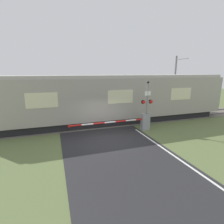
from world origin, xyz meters
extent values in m
plane|color=#5B6B3D|center=(0.00, 0.00, 0.00)|extent=(80.00, 80.00, 0.00)
cube|color=#666056|center=(0.00, 3.59, 0.01)|extent=(36.00, 3.20, 0.03)
cube|color=#595451|center=(0.00, 2.87, 0.08)|extent=(36.00, 0.08, 0.10)
cube|color=#595451|center=(0.00, 4.31, 0.08)|extent=(36.00, 0.08, 0.10)
cube|color=black|center=(1.81, 3.59, 0.30)|extent=(19.34, 2.60, 0.60)
cube|color=#9E998E|center=(1.81, 3.59, 2.25)|extent=(21.02, 3.06, 3.29)
cube|color=#ADA89E|center=(1.81, 3.59, 4.01)|extent=(20.60, 2.82, 0.24)
cube|color=beige|center=(7.59, 2.05, 2.49)|extent=(2.10, 0.02, 1.05)
cube|color=beige|center=(1.81, 2.05, 2.49)|extent=(2.10, 0.02, 1.05)
cube|color=beige|center=(-3.96, 2.05, 2.49)|extent=(2.10, 0.02, 1.05)
cube|color=gray|center=(3.40, 0.81, 0.64)|extent=(0.60, 0.44, 1.28)
cylinder|color=gray|center=(3.40, 0.81, 0.86)|extent=(0.16, 0.16, 0.18)
cylinder|color=red|center=(2.99, 0.81, 0.86)|extent=(0.82, 0.11, 0.11)
cylinder|color=white|center=(2.17, 0.81, 0.86)|extent=(0.82, 0.11, 0.11)
cylinder|color=red|center=(1.35, 0.81, 0.86)|extent=(0.82, 0.11, 0.11)
cylinder|color=white|center=(0.53, 0.81, 0.86)|extent=(0.82, 0.11, 0.11)
cylinder|color=red|center=(-0.29, 0.81, 0.86)|extent=(0.82, 0.11, 0.11)
cylinder|color=white|center=(-1.11, 0.81, 0.86)|extent=(0.82, 0.11, 0.11)
cylinder|color=red|center=(-1.93, 0.81, 0.86)|extent=(0.82, 0.11, 0.11)
cylinder|color=red|center=(-2.34, 0.81, 0.86)|extent=(0.20, 0.02, 0.20)
cylinder|color=gray|center=(3.44, 0.73, 1.78)|extent=(0.11, 0.11, 3.56)
cube|color=gray|center=(3.44, 0.73, 2.21)|extent=(0.74, 0.07, 0.07)
sphere|color=red|center=(3.13, 0.68, 2.21)|extent=(0.24, 0.24, 0.24)
sphere|color=red|center=(3.75, 0.68, 2.21)|extent=(0.24, 0.24, 0.24)
cylinder|color=black|center=(3.13, 0.79, 2.21)|extent=(0.30, 0.06, 0.30)
cylinder|color=black|center=(3.75, 0.79, 2.21)|extent=(0.30, 0.06, 0.30)
cube|color=white|center=(3.44, 0.69, 2.85)|extent=(0.46, 0.02, 0.31)
sphere|color=black|center=(3.44, 0.73, 3.66)|extent=(0.18, 0.18, 0.18)
cylinder|color=slate|center=(9.99, 6.12, 3.06)|extent=(0.20, 0.20, 6.13)
cube|color=slate|center=(9.99, 5.22, 5.73)|extent=(0.10, 1.80, 0.08)
camera|label=1|loc=(-3.18, -10.66, 4.40)|focal=28.00mm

